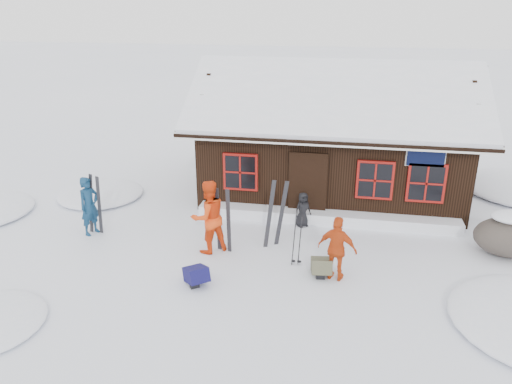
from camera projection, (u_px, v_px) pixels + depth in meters
ground at (263, 254)px, 12.86m from camera, size 120.00×120.00×0.00m
mountain_hut at (333, 146)px, 16.60m from camera, size 8.90×6.09×4.42m
snow_drift at (326, 217)px, 14.61m from camera, size 7.60×0.60×0.35m
snow_mounds at (331, 228)px, 14.29m from camera, size 20.60×13.20×0.48m
skier_teal at (89, 206)px, 13.71m from camera, size 0.60×0.71×1.66m
skier_orange_left at (208, 217)px, 12.68m from camera, size 1.20×1.17×1.94m
skier_orange_right at (337, 249)px, 11.45m from camera, size 0.99×0.62×1.58m
skier_crouched at (303, 210)px, 14.27m from camera, size 0.60×0.57×1.03m
boulder at (510, 236)px, 12.66m from camera, size 1.78×1.34×1.04m
ski_pair_left at (95, 205)px, 13.74m from camera, size 0.53×0.20×1.77m
ski_pair_mid at (223, 221)px, 12.77m from camera, size 0.42×0.12×1.77m
ski_pair_right at (276, 215)px, 13.00m from camera, size 0.64×0.27×1.89m
ski_poles at (297, 241)px, 12.15m from camera, size 0.24×0.12×1.35m
backpack_blue at (196, 278)px, 11.47m from camera, size 0.74×0.77×0.33m
backpack_olive at (321, 269)px, 11.83m from camera, size 0.55×0.68×0.34m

